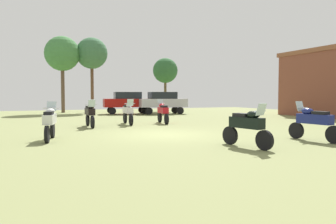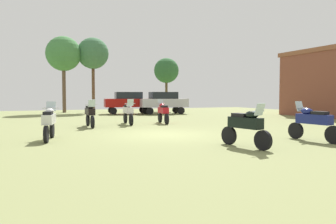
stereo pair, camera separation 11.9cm
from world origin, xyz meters
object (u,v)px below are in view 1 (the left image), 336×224
motorcycle_2 (314,122)px  car_3 (128,101)px  motorcycle_1 (163,112)px  motorcycle_4 (50,121)px  tree_5 (165,71)px  motorcycle_7 (247,126)px  car_2 (162,101)px  tree_4 (62,54)px  motorcycle_6 (128,112)px  motorcycle_3 (90,113)px  tree_2 (92,54)px

motorcycle_2 → car_3: 19.82m
motorcycle_1 → motorcycle_4: (-6.78, -5.14, 0.01)m
tree_5 → motorcycle_7: bearing=-106.9°
motorcycle_2 → car_2: bearing=78.7°
motorcycle_1 → motorcycle_2: motorcycle_2 is taller
motorcycle_1 → car_2: bearing=73.8°
motorcycle_7 → car_3: bearing=-105.9°
motorcycle_1 → tree_4: (-4.33, 15.15, 5.00)m
car_3 → tree_5: bearing=-45.0°
car_2 → motorcycle_4: bearing=148.7°
motorcycle_6 → tree_4: size_ratio=0.30×
motorcycle_1 → car_2: 9.86m
motorcycle_4 → tree_4: tree_4 is taller
car_2 → tree_4: (-8.07, 6.03, 4.54)m
motorcycle_3 → car_3: car_3 is taller
motorcycle_1 → motorcycle_3: (-4.47, -0.54, 0.02)m
car_3 → tree_4: (-5.18, 4.66, 4.54)m
car_3 → tree_2: size_ratio=0.60×
motorcycle_2 → motorcycle_7: size_ratio=1.07×
car_2 → tree_5: 7.09m
motorcycle_3 → motorcycle_1: bearing=-173.0°
motorcycle_6 → motorcycle_2: bearing=118.7°
car_2 → motorcycle_1: bearing=162.8°
tree_4 → car_3: bearing=-41.9°
motorcycle_1 → motorcycle_6: (-2.14, 0.18, 0.02)m
motorcycle_1 → tree_5: tree_5 is taller
motorcycle_1 → motorcycle_3: size_ratio=0.97×
motorcycle_2 → motorcycle_3: 11.02m
tree_2 → tree_4: bearing=179.4°
motorcycle_7 → car_3: size_ratio=0.47×
motorcycle_7 → motorcycle_2: bearing=173.4°
tree_5 → car_3: bearing=-142.2°
motorcycle_1 → motorcycle_7: size_ratio=0.99×
motorcycle_1 → tree_5: bearing=72.6°
tree_4 → motorcycle_1: bearing=-74.1°
motorcycle_3 → car_2: (8.21, 9.65, 0.44)m
motorcycle_4 → motorcycle_2: bearing=-13.6°
motorcycle_4 → tree_2: bearing=86.4°
tree_4 → motorcycle_4: bearing=-96.9°
motorcycle_4 → car_3: size_ratio=0.47×
motorcycle_6 → motorcycle_1: bearing=179.1°
motorcycle_7 → tree_5: bearing=-117.7°
motorcycle_2 → tree_2: tree_2 is taller
motorcycle_1 → motorcycle_6: 2.15m
motorcycle_1 → motorcycle_7: motorcycle_7 is taller
motorcycle_3 → motorcycle_4: bearing=63.4°
motorcycle_3 → motorcycle_7: (3.50, -8.98, -0.01)m
car_3 → motorcycle_3: bearing=161.5°
motorcycle_6 → motorcycle_7: size_ratio=1.07×
tree_2 → tree_4: tree_2 is taller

